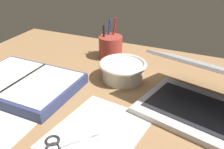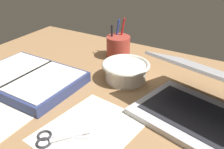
% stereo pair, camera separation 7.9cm
% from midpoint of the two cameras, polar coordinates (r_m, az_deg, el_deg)
% --- Properties ---
extents(desk_top, '(1.40, 1.00, 0.02)m').
position_cam_midpoint_polar(desk_top, '(0.78, -3.53, -7.27)').
color(desk_top, '#936D47').
rests_on(desk_top, ground).
extents(laptop, '(0.42, 0.37, 0.17)m').
position_cam_midpoint_polar(laptop, '(0.74, 18.59, -5.33)').
color(laptop, '#B7B7BC').
rests_on(laptop, desk_top).
extents(bowl, '(0.17, 0.17, 0.07)m').
position_cam_midpoint_polar(bowl, '(0.89, -0.06, 0.99)').
color(bowl, silver).
rests_on(bowl, desk_top).
extents(pen_cup, '(0.10, 0.10, 0.17)m').
position_cam_midpoint_polar(pen_cup, '(1.06, -2.49, 6.28)').
color(pen_cup, '#9E382D').
rests_on(pen_cup, desk_top).
extents(planner, '(0.36, 0.26, 0.04)m').
position_cam_midpoint_polar(planner, '(0.90, -21.97, -1.99)').
color(planner, navy).
rests_on(planner, desk_top).
extents(scissors, '(0.13, 0.11, 0.01)m').
position_cam_midpoint_polar(scissors, '(0.66, -15.37, -14.99)').
color(scissors, '#B7B7BC').
rests_on(scissors, desk_top).
extents(paper_sheet_front, '(0.25, 0.29, 0.00)m').
position_cam_midpoint_polar(paper_sheet_front, '(0.68, -6.75, -12.93)').
color(paper_sheet_front, silver).
rests_on(paper_sheet_front, desk_top).
extents(paper_sheet_beside_planner, '(0.18, 0.22, 0.00)m').
position_cam_midpoint_polar(paper_sheet_beside_planner, '(0.78, -26.48, -10.06)').
color(paper_sheet_beside_planner, silver).
rests_on(paper_sheet_beside_planner, desk_top).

